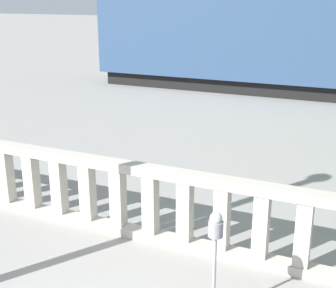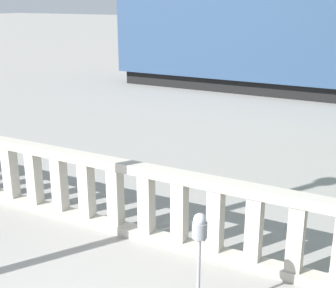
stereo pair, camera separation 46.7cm
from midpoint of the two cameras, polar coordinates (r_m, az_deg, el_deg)
The scene contains 2 objects.
balustrade at distance 6.88m, azimuth 1.31°, elevation -7.74°, with size 13.32×0.24×1.19m.
parking_meter at distance 5.19m, azimuth 6.49°, elevation -11.07°, with size 0.17×0.17×1.32m.
Camera 2 is at (3.00, -2.33, 3.53)m, focal length 50.00 mm.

